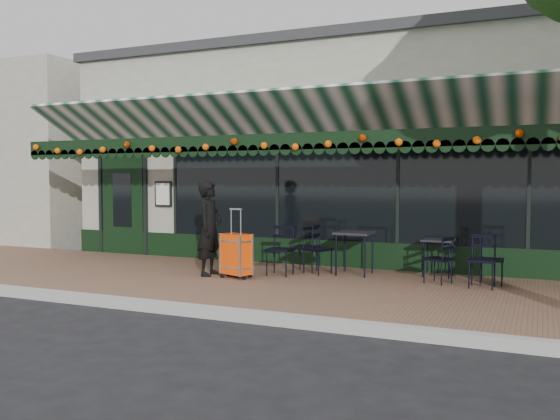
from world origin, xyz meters
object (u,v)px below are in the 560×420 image
at_px(woman, 210,228).
at_px(suitcase, 236,255).
at_px(cafe_table_a, 438,243).
at_px(chair_a_left, 438,260).
at_px(chair_b_front, 280,250).
at_px(chair_b_left, 306,247).
at_px(chair_b_right, 318,250).
at_px(chair_a_front, 482,261).
at_px(chair_a_right, 492,260).
at_px(cafe_table_b, 355,236).

xyz_separation_m(woman, suitcase, (0.55, -0.07, -0.43)).
xyz_separation_m(cafe_table_a, chair_a_left, (0.11, -0.71, -0.19)).
relative_size(cafe_table_a, chair_b_front, 0.74).
distance_m(chair_b_left, chair_b_right, 0.30).
xyz_separation_m(chair_a_left, chair_a_front, (0.68, -0.12, 0.03)).
relative_size(chair_b_left, chair_b_front, 1.00).
height_order(chair_a_front, chair_b_right, chair_b_right).
height_order(cafe_table_a, chair_b_left, chair_b_left).
relative_size(chair_a_left, chair_a_right, 0.99).
distance_m(cafe_table_a, chair_b_front, 2.73).
xyz_separation_m(chair_a_right, chair_b_left, (-3.18, 0.05, 0.05)).
height_order(woman, chair_a_right, woman).
relative_size(chair_a_left, chair_a_front, 0.93).
bearing_deg(cafe_table_b, chair_a_right, -1.82).
relative_size(suitcase, chair_b_right, 1.39).
height_order(woman, chair_b_front, woman).
height_order(cafe_table_a, chair_a_left, chair_a_left).
relative_size(chair_a_right, chair_a_front, 0.93).
bearing_deg(chair_a_front, chair_b_front, -175.97).
xyz_separation_m(chair_a_right, chair_b_front, (-3.44, -0.52, 0.05)).
bearing_deg(chair_b_front, suitcase, -138.17).
height_order(chair_b_right, chair_b_front, chair_b_front).
relative_size(chair_a_front, chair_b_front, 0.95).
relative_size(cafe_table_b, chair_a_right, 0.98).
relative_size(cafe_table_b, chair_a_left, 0.98).
bearing_deg(woman, chair_b_front, -70.75).
bearing_deg(cafe_table_a, chair_b_left, -169.34).
relative_size(woman, cafe_table_b, 2.18).
distance_m(chair_a_front, chair_b_front, 3.33).
bearing_deg(cafe_table_a, chair_a_front, -46.39).
distance_m(woman, chair_b_front, 1.28).
distance_m(chair_a_front, chair_b_right, 2.81).
bearing_deg(woman, suitcase, -101.56).
distance_m(chair_a_left, chair_b_right, 2.12).
bearing_deg(chair_a_left, woman, -56.53).
xyz_separation_m(cafe_table_b, chair_b_left, (-0.90, -0.02, -0.24)).
distance_m(chair_a_left, chair_b_left, 2.40).
xyz_separation_m(cafe_table_b, chair_b_front, (-1.16, -0.59, -0.24)).
height_order(chair_a_left, chair_b_right, chair_b_right).
bearing_deg(suitcase, chair_b_left, 74.32).
bearing_deg(suitcase, chair_a_front, 30.95).
distance_m(cafe_table_a, chair_b_right, 2.08).
xyz_separation_m(suitcase, chair_b_right, (1.09, 1.01, 0.03)).
bearing_deg(chair_b_right, cafe_table_a, -53.13).
height_order(chair_a_right, chair_b_left, chair_b_left).
bearing_deg(chair_a_left, chair_b_front, -62.00).
bearing_deg(chair_b_right, chair_b_left, 86.79).
relative_size(chair_b_left, chair_b_right, 1.03).
xyz_separation_m(woman, chair_a_right, (4.55, 1.01, -0.43)).
height_order(cafe_table_b, chair_b_right, chair_b_right).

